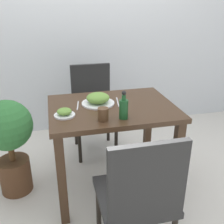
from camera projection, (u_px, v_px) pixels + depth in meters
name	position (u px, v px, depth m)	size (l,w,h in m)	color
ground_plane	(112.00, 186.00, 2.25)	(16.00, 16.00, 0.00)	beige
wall_back	(86.00, 17.00, 2.84)	(8.00, 0.05, 2.60)	silver
dining_table	(112.00, 122.00, 2.01)	(0.93, 0.70, 0.74)	#3D2819
chair_near	(139.00, 195.00, 1.43)	(0.42, 0.42, 0.88)	black
chair_far	(93.00, 104.00, 2.66)	(0.42, 0.42, 0.88)	black
food_plate	(98.00, 99.00, 1.98)	(0.25, 0.25, 0.09)	white
side_plate	(64.00, 113.00, 1.78)	(0.14, 0.14, 0.06)	white
drink_cup	(103.00, 114.00, 1.71)	(0.07, 0.07, 0.09)	#4C331E
sauce_bottle	(124.00, 108.00, 1.72)	(0.06, 0.06, 0.19)	#194C23
fork_utensil	(78.00, 105.00, 1.96)	(0.04, 0.17, 0.00)	silver
spoon_utensil	(118.00, 102.00, 2.02)	(0.04, 0.19, 0.00)	silver
potted_plant_left	(9.00, 138.00, 2.02)	(0.39, 0.39, 0.80)	#51331E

